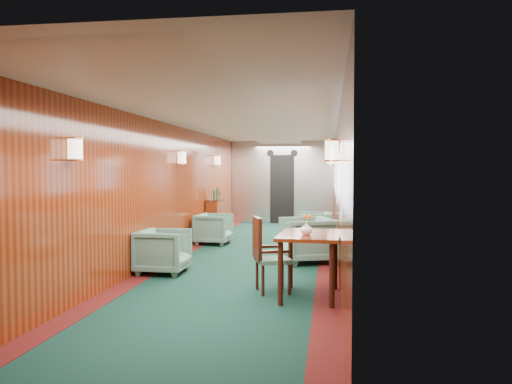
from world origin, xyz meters
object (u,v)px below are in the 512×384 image
dining_table (310,244)px  side_chair (266,252)px  credenza (216,216)px  armchair_right_far (315,227)px  armchair_right_near (307,240)px  armchair_left_far (214,229)px  armchair_left_near (163,251)px

dining_table → side_chair: (-0.56, 0.14, -0.14)m
credenza → armchair_right_far: size_ratio=1.56×
side_chair → armchair_right_near: bearing=58.1°
credenza → armchair_left_far: credenza is taller
side_chair → credenza: credenza is taller
armchair_right_far → armchair_right_near: bearing=-0.9°
armchair_left_near → armchair_right_near: 2.44m
armchair_left_near → armchair_left_far: 3.00m
side_chair → armchair_left_far: size_ratio=1.37×
armchair_right_far → side_chair: bearing=-5.7°
side_chair → credenza: bearing=88.7°
side_chair → credenza: size_ratio=0.85×
dining_table → credenza: credenza is taller
armchair_right_far → armchair_left_far: bearing=-75.9°
armchair_left_far → armchair_right_far: armchair_right_far is taller
side_chair → credenza: 5.78m
credenza → armchair_left_near: bearing=-87.1°
side_chair → armchair_left_far: 4.27m
side_chair → armchair_left_far: bearing=91.6°
side_chair → armchair_right_far: side_chair is taller
side_chair → armchair_right_near: 2.21m
armchair_left_near → armchair_left_far: (0.08, 3.00, -0.01)m
dining_table → armchair_right_near: bearing=96.1°
armchair_right_near → credenza: bearing=-163.8°
armchair_left_near → armchair_left_far: size_ratio=1.04×
armchair_left_near → armchair_right_far: 4.13m
armchair_left_far → armchair_right_near: (2.04, -1.79, 0.06)m
armchair_left_near → armchair_right_near: armchair_right_near is taller
credenza → armchair_right_near: (2.35, -3.30, -0.06)m
armchair_right_far → credenza: bearing=-112.1°
armchair_left_near → armchair_right_far: bearing=-31.8°
armchair_left_near → armchair_left_far: bearing=-1.4°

